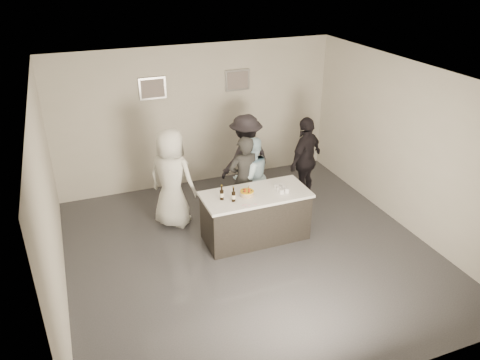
{
  "coord_description": "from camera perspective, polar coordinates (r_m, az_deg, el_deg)",
  "views": [
    {
      "loc": [
        -2.58,
        -6.14,
        4.67
      ],
      "look_at": [
        0.0,
        0.5,
        1.15
      ],
      "focal_mm": 35.0,
      "sensor_mm": 36.0,
      "label": 1
    }
  ],
  "objects": [
    {
      "name": "tumbler_cluster",
      "position": [
        8.16,
        5.11,
        -1.01
      ],
      "size": [
        0.19,
        0.3,
        0.08
      ],
      "primitive_type": "cube",
      "color": "#C18F12",
      "rests_on": "bar_counter"
    },
    {
      "name": "ceiling",
      "position": [
        6.86,
        1.55,
        12.22
      ],
      "size": [
        6.0,
        6.0,
        0.0
      ],
      "primitive_type": "plane",
      "rotation": [
        3.14,
        0.0,
        0.0
      ],
      "color": "white"
    },
    {
      "name": "wall_front",
      "position": [
        5.15,
        14.62,
        -12.69
      ],
      "size": [
        6.0,
        0.04,
        3.0
      ],
      "primitive_type": "cube",
      "color": "beige",
      "rests_on": "ground"
    },
    {
      "name": "beer_bottle_a",
      "position": [
        7.8,
        -2.24,
        -1.53
      ],
      "size": [
        0.07,
        0.07,
        0.26
      ],
      "primitive_type": "cylinder",
      "color": "black",
      "rests_on": "bar_counter"
    },
    {
      "name": "person_guest_right",
      "position": [
        9.46,
        7.99,
        2.48
      ],
      "size": [
        1.11,
        0.92,
        1.78
      ],
      "primitive_type": "imported",
      "rotation": [
        0.0,
        0.0,
        3.69
      ],
      "color": "black",
      "rests_on": "ground"
    },
    {
      "name": "person_guest_left",
      "position": [
        8.56,
        -8.32,
        0.18
      ],
      "size": [
        1.08,
        1.07,
        1.88
      ],
      "primitive_type": "imported",
      "rotation": [
        0.0,
        0.0,
        2.38
      ],
      "color": "white",
      "rests_on": "ground"
    },
    {
      "name": "person_main_black",
      "position": [
        8.69,
        0.48,
        0.14
      ],
      "size": [
        0.64,
        0.45,
        1.68
      ],
      "primitive_type": "imported",
      "rotation": [
        0.0,
        0.0,
        3.22
      ],
      "color": "#242424",
      "rests_on": "ground"
    },
    {
      "name": "wall_right",
      "position": [
        8.88,
        19.65,
        3.8
      ],
      "size": [
        0.04,
        6.0,
        3.0
      ],
      "primitive_type": "cube",
      "color": "beige",
      "rests_on": "ground"
    },
    {
      "name": "person_guest_back",
      "position": [
        9.5,
        0.7,
        2.84
      ],
      "size": [
        1.3,
        0.99,
        1.78
      ],
      "primitive_type": "imported",
      "rotation": [
        0.0,
        0.0,
        3.47
      ],
      "color": "#242127",
      "rests_on": "ground"
    },
    {
      "name": "bar_counter",
      "position": [
        8.27,
        1.89,
        -4.39
      ],
      "size": [
        1.86,
        0.86,
        0.9
      ],
      "primitive_type": "cube",
      "color": "white",
      "rests_on": "ground"
    },
    {
      "name": "cake",
      "position": [
        7.96,
        0.85,
        -1.66
      ],
      "size": [
        0.24,
        0.24,
        0.08
      ],
      "primitive_type": "cylinder",
      "color": "yellow",
      "rests_on": "bar_counter"
    },
    {
      "name": "beer_bottle_b",
      "position": [
        7.74,
        -0.8,
        -1.75
      ],
      "size": [
        0.07,
        0.07,
        0.26
      ],
      "primitive_type": "cylinder",
      "color": "black",
      "rests_on": "bar_counter"
    },
    {
      "name": "floor",
      "position": [
        8.13,
        1.29,
        -8.76
      ],
      "size": [
        6.0,
        6.0,
        0.0
      ],
      "primitive_type": "plane",
      "color": "#3D3D42",
      "rests_on": "ground"
    },
    {
      "name": "picture_left",
      "position": [
        9.58,
        -10.62,
        10.93
      ],
      "size": [
        0.54,
        0.04,
        0.44
      ],
      "primitive_type": "cube",
      "color": "#B2B2B7",
      "rests_on": "wall_back"
    },
    {
      "name": "candles",
      "position": [
        7.68,
        1.06,
        -3.07
      ],
      "size": [
        0.24,
        0.08,
        0.01
      ],
      "primitive_type": "cube",
      "color": "pink",
      "rests_on": "bar_counter"
    },
    {
      "name": "person_main_blue",
      "position": [
        8.89,
        1.35,
        0.42
      ],
      "size": [
        0.88,
        0.75,
        1.58
      ],
      "primitive_type": "imported",
      "rotation": [
        0.0,
        0.0,
        3.37
      ],
      "color": "silver",
      "rests_on": "ground"
    },
    {
      "name": "picture_right",
      "position": [
        10.05,
        -0.32,
        12.09
      ],
      "size": [
        0.54,
        0.04,
        0.44
      ],
      "primitive_type": "cube",
      "color": "#B2B2B7",
      "rests_on": "wall_back"
    },
    {
      "name": "wall_left",
      "position": [
        6.92,
        -22.25,
        -3.1
      ],
      "size": [
        0.04,
        6.0,
        3.0
      ],
      "primitive_type": "cube",
      "color": "beige",
      "rests_on": "ground"
    },
    {
      "name": "wall_back",
      "position": [
        10.01,
        -5.24,
        7.73
      ],
      "size": [
        6.0,
        0.04,
        3.0
      ],
      "primitive_type": "cube",
      "color": "beige",
      "rests_on": "ground"
    }
  ]
}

